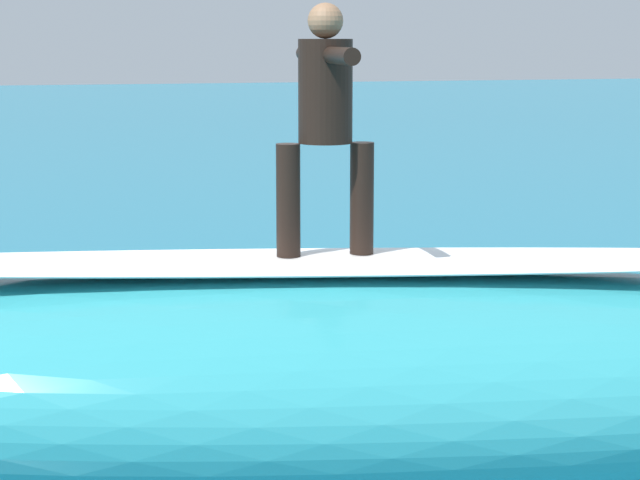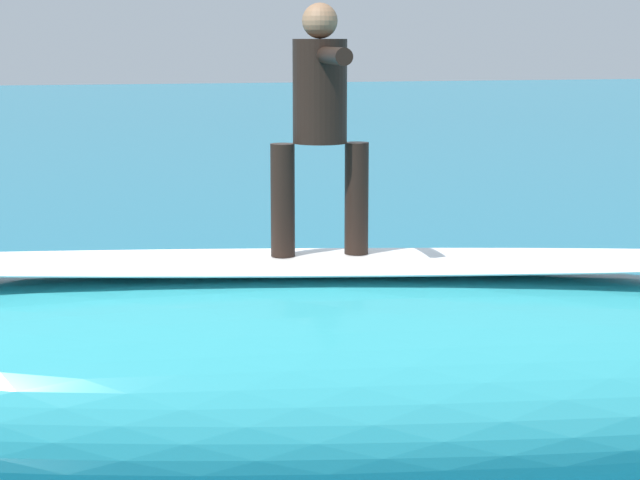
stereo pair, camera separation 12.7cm
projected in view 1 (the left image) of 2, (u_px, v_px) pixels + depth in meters
ground_plane at (267, 380)px, 9.47m from camera, size 120.00×120.00×0.00m
wave_crest at (316, 378)px, 7.16m from camera, size 9.04×4.30×1.36m
wave_foam_lip at (316, 262)px, 7.03m from camera, size 7.41×2.51×0.08m
surfboard_riding at (325, 262)px, 7.04m from camera, size 1.85×0.64×0.09m
surfer_riding at (325, 110)px, 6.88m from camera, size 0.59×1.41×1.49m
surfboard_paddling at (317, 305)px, 11.91m from camera, size 0.54×2.00×0.09m
surfer_paddling at (314, 286)px, 12.00m from camera, size 0.31×1.60×0.29m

